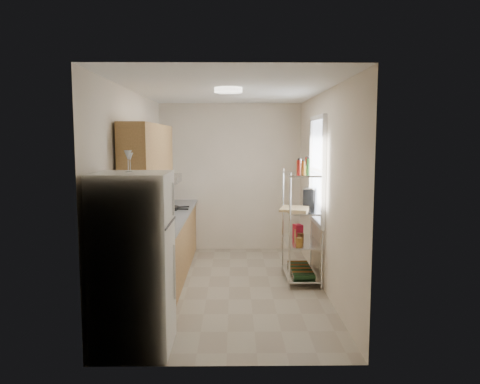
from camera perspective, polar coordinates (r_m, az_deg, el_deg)
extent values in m
cube|color=#AA9F8A|center=(6.41, -1.33, -11.54)|extent=(2.50, 4.40, 0.01)
cube|color=white|center=(6.13, -1.40, 12.34)|extent=(2.50, 4.40, 0.01)
cube|color=#EFDEC7|center=(8.33, -1.19, 1.81)|extent=(2.50, 0.01, 2.60)
cube|color=#EFDEC7|center=(3.95, -1.74, -3.43)|extent=(2.50, 0.01, 2.60)
cube|color=#EFDEC7|center=(6.28, -12.90, 0.11)|extent=(0.01, 4.40, 2.60)
cube|color=#EFDEC7|center=(6.25, 10.22, 0.14)|extent=(0.01, 4.40, 2.60)
cube|color=tan|center=(6.79, -9.14, -6.79)|extent=(0.60, 3.48, 0.86)
cube|color=gray|center=(6.70, -9.08, -3.04)|extent=(0.63, 3.51, 0.04)
cube|color=#B7BABC|center=(5.60, -11.14, -5.01)|extent=(0.52, 0.44, 0.04)
cube|color=#B7BABC|center=(8.07, -5.78, -4.39)|extent=(0.01, 0.55, 0.72)
cube|color=tan|center=(6.30, -11.04, 4.82)|extent=(0.33, 2.20, 0.72)
cube|color=#B7BABC|center=(7.10, -9.38, 1.64)|extent=(0.50, 0.60, 0.12)
cube|color=white|center=(6.56, 9.43, 2.65)|extent=(0.06, 1.00, 1.46)
cube|color=silver|center=(6.73, 7.40, -9.78)|extent=(0.45, 0.90, 0.02)
cube|color=silver|center=(6.62, 7.46, -6.04)|extent=(0.45, 0.90, 0.02)
cube|color=silver|center=(6.54, 7.52, -2.19)|extent=(0.45, 0.90, 0.02)
cube|color=silver|center=(6.48, 7.58, 2.19)|extent=(0.45, 0.90, 0.02)
cylinder|color=silver|center=(6.12, 6.09, -4.90)|extent=(0.02, 0.02, 1.55)
cylinder|color=silver|center=(6.98, 5.24, -3.48)|extent=(0.02, 0.02, 1.55)
cylinder|color=silver|center=(6.19, 10.03, -4.84)|extent=(0.02, 0.02, 1.55)
cylinder|color=silver|center=(7.03, 8.70, -3.45)|extent=(0.02, 0.02, 1.55)
cylinder|color=white|center=(5.83, -1.44, 12.30)|extent=(0.34, 0.34, 0.05)
cube|color=white|center=(4.53, -12.83, -8.31)|extent=(0.69, 0.69, 1.67)
cylinder|color=white|center=(6.35, -9.82, -2.56)|extent=(0.23, 0.23, 0.18)
cylinder|color=black|center=(7.18, -8.80, -2.03)|extent=(0.33, 0.33, 0.05)
cylinder|color=black|center=(7.31, -8.41, -1.89)|extent=(0.29, 0.29, 0.05)
cube|color=tan|center=(6.45, 6.65, -2.05)|extent=(0.47, 0.55, 0.03)
cube|color=black|center=(6.73, 8.48, -0.64)|extent=(0.22, 0.27, 0.28)
cube|color=#A61422|center=(6.92, 7.06, -4.65)|extent=(0.15, 0.18, 0.17)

